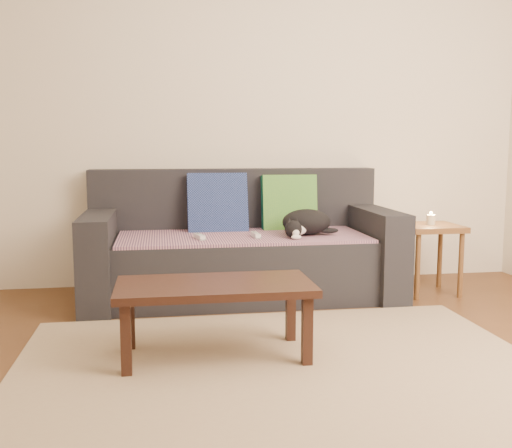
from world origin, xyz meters
The scene contains 13 objects.
ground centered at (0.00, 0.00, 0.00)m, with size 4.50×4.50×0.00m, color brown.
back_wall centered at (0.00, 2.00, 1.30)m, with size 4.50×0.04×2.60m, color beige.
sofa centered at (0.00, 1.57, 0.31)m, with size 2.10×0.94×0.87m.
throw_blanket centered at (0.00, 1.48, 0.43)m, with size 1.66×0.74×0.02m, color #3E284C.
cushion_navy centered at (-0.14, 1.74, 0.63)m, with size 0.42×0.11×0.42m, color #0F1C42.
cushion_green centered at (0.38, 1.74, 0.63)m, with size 0.40×0.10×0.40m, color #0B4B39.
cat centered at (0.42, 1.40, 0.52)m, with size 0.40×0.37×0.17m.
wii_remote_a centered at (-0.30, 1.35, 0.46)m, with size 0.15×0.04×0.03m, color white.
wii_remote_b centered at (0.07, 1.36, 0.46)m, with size 0.15×0.04×0.03m, color white.
side_table centered at (1.33, 1.42, 0.40)m, with size 0.39×0.39×0.49m.
candle centered at (1.33, 1.42, 0.53)m, with size 0.06×0.06×0.09m.
rug centered at (0.00, 0.15, 0.01)m, with size 2.50×1.80×0.01m, color tan.
coffee_table centered at (-0.29, 0.35, 0.33)m, with size 0.95×0.48×0.38m.
Camera 1 is at (-0.54, -2.49, 1.04)m, focal length 42.00 mm.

